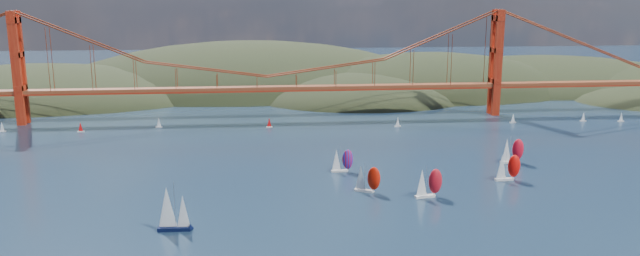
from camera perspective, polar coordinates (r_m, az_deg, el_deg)
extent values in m
ellipsoid|color=black|center=(423.67, -24.35, 1.00)|extent=(240.00, 140.00, 64.00)
ellipsoid|color=black|center=(442.39, -6.44, 1.71)|extent=(300.00, 180.00, 96.00)
ellipsoid|color=black|center=(428.33, 9.80, 1.74)|extent=(220.00, 140.00, 76.00)
ellipsoid|color=black|center=(387.56, 3.90, 1.54)|extent=(140.00, 110.00, 48.00)
ellipsoid|color=black|center=(478.21, 19.60, 2.63)|extent=(260.00, 160.00, 60.00)
cube|color=brown|center=(318.67, -4.87, 3.67)|extent=(440.00, 7.00, 1.60)
cube|color=#941106|center=(318.85, -4.87, 3.45)|extent=(440.00, 7.00, 0.80)
cube|color=#941106|center=(336.89, -25.85, 4.93)|extent=(4.00, 8.50, 55.00)
cube|color=#941106|center=(341.34, 15.77, 5.76)|extent=(4.00, 8.50, 55.00)
cube|color=black|center=(175.68, -13.19, -8.95)|extent=(8.78, 2.68, 1.05)
cylinder|color=#99999E|center=(173.31, -13.16, -6.85)|extent=(0.13, 0.13, 12.59)
cone|color=white|center=(173.83, -13.81, -7.04)|extent=(5.01, 5.01, 11.08)
cone|color=white|center=(173.61, -12.41, -7.44)|extent=(3.58, 3.58, 8.81)
cube|color=white|center=(203.74, 4.02, -5.72)|extent=(6.18, 4.01, 0.72)
cylinder|color=#99999E|center=(202.23, 4.12, -4.42)|extent=(0.09, 0.09, 9.03)
cone|color=white|center=(202.69, 3.74, -4.51)|extent=(4.46, 4.46, 7.95)
ellipsoid|color=red|center=(201.69, 4.95, -4.61)|extent=(4.93, 4.15, 7.59)
cube|color=white|center=(200.34, 9.55, -6.18)|extent=(6.58, 2.88, 0.76)
cylinder|color=#99999E|center=(198.93, 9.69, -4.76)|extent=(0.10, 0.10, 9.54)
cone|color=white|center=(198.45, 9.30, -4.93)|extent=(4.14, 4.14, 8.40)
ellipsoid|color=#B4101A|center=(200.44, 10.51, -4.80)|extent=(4.88, 3.54, 8.02)
cube|color=silver|center=(224.30, 16.47, -4.52)|extent=(6.39, 2.21, 0.75)
cylinder|color=#99999E|center=(223.08, 16.62, -3.26)|extent=(0.09, 0.09, 9.41)
cone|color=white|center=(222.57, 16.28, -3.40)|extent=(3.76, 3.76, 8.28)
ellipsoid|color=red|center=(224.62, 17.33, -3.33)|extent=(4.58, 3.07, 7.91)
cube|color=silver|center=(247.39, 16.87, -3.00)|extent=(6.62, 2.53, 0.77)
cylinder|color=#99999E|center=(246.28, 17.01, -1.82)|extent=(0.10, 0.10, 9.68)
cone|color=white|center=(245.68, 16.70, -1.95)|extent=(4.00, 4.00, 8.52)
ellipsoid|color=red|center=(247.99, 17.65, -1.88)|extent=(4.81, 3.34, 8.14)
cube|color=silver|center=(225.38, 1.76, -3.94)|extent=(5.81, 1.99, 0.69)
cylinder|color=#99999E|center=(224.20, 1.84, -2.80)|extent=(0.09, 0.09, 8.57)
cone|color=white|center=(224.05, 1.51, -2.92)|extent=(3.41, 3.41, 7.54)
ellipsoid|color=#A90C1A|center=(224.90, 2.56, -2.87)|extent=(4.16, 2.78, 7.20)
cube|color=silver|center=(325.44, -27.04, -0.27)|extent=(3.00, 1.00, 0.50)
cone|color=white|center=(325.00, -27.08, 0.13)|extent=(2.00, 2.00, 4.20)
cube|color=silver|center=(310.19, -21.02, -0.30)|extent=(3.00, 1.00, 0.50)
cone|color=red|center=(309.72, -21.06, 0.12)|extent=(2.00, 2.00, 4.20)
cube|color=silver|center=(309.44, -14.50, 0.10)|extent=(3.00, 1.00, 0.50)
cone|color=white|center=(308.97, -14.52, 0.53)|extent=(2.00, 2.00, 4.20)
cube|color=silver|center=(324.46, 17.22, 0.49)|extent=(3.00, 1.00, 0.50)
cone|color=white|center=(324.01, 17.24, 0.90)|extent=(2.00, 2.00, 4.20)
cube|color=silver|center=(340.61, 22.91, 0.60)|extent=(3.00, 1.00, 0.50)
cone|color=white|center=(340.19, 22.94, 0.99)|extent=(2.00, 2.00, 4.20)
cube|color=silver|center=(347.70, 25.80, 0.57)|extent=(3.00, 1.00, 0.50)
cone|color=white|center=(347.28, 25.83, 0.95)|extent=(2.00, 2.00, 4.20)
cube|color=silver|center=(303.34, 7.11, 0.16)|extent=(3.00, 1.00, 0.50)
cone|color=white|center=(302.86, 7.12, 0.59)|extent=(2.00, 2.00, 4.20)
cube|color=silver|center=(300.27, -4.66, 0.09)|extent=(3.00, 1.00, 0.50)
cone|color=red|center=(299.79, -4.67, 0.53)|extent=(2.00, 2.00, 4.20)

